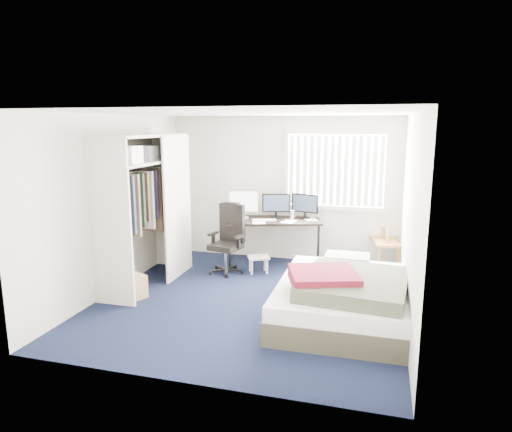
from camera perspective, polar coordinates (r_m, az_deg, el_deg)
The scene contains 10 objects.
ground at distance 6.32m, azimuth -0.77°, elevation -10.52°, with size 4.20×4.20×0.00m, color black.
room_shell at distance 5.93m, azimuth -0.81°, elevation 3.15°, with size 4.20×4.20×4.20m.
window_assembly at distance 7.75m, azimuth 9.91°, elevation 5.60°, with size 1.72×0.09×1.32m.
closet at distance 6.84m, azimuth -13.75°, elevation 2.60°, with size 0.64×1.84×2.22m.
desk at distance 7.74m, azimuth 2.18°, elevation -0.20°, with size 1.72×1.15×1.24m.
office_chair at distance 7.39m, azimuth -3.49°, elevation -3.74°, with size 0.63×0.63×1.13m.
footstool at distance 7.39m, azimuth 0.31°, elevation -5.50°, with size 0.42×0.38×0.27m.
nightstand at distance 7.72m, azimuth 15.77°, elevation -3.32°, with size 0.52×0.82×0.70m.
bed at distance 5.79m, azimuth 10.81°, elevation -9.77°, with size 1.59×2.10×0.68m.
pine_box at distance 6.62m, azimuth -15.57°, elevation -8.43°, with size 0.43×0.32×0.32m, color #A07850.
Camera 1 is at (1.64, -5.63, 2.36)m, focal length 32.00 mm.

